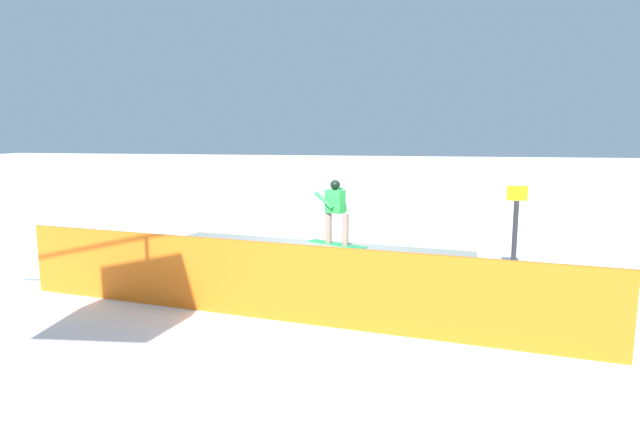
# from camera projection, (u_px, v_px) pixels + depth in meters

# --- Properties ---
(ground_plane) EXTENTS (120.00, 120.00, 0.00)m
(ground_plane) POSITION_uv_depth(u_px,v_px,m) (321.00, 268.00, 11.75)
(ground_plane) COLOR white
(grind_box) EXTENTS (6.75, 1.50, 0.57)m
(grind_box) POSITION_uv_depth(u_px,v_px,m) (321.00, 257.00, 11.71)
(grind_box) COLOR blue
(grind_box) RESTS_ON ground_plane
(snowboarder) EXTENTS (1.44, 0.91, 1.44)m
(snowboarder) POSITION_uv_depth(u_px,v_px,m) (336.00, 209.00, 11.44)
(snowboarder) COLOR #27944E
(snowboarder) RESTS_ON grind_box
(safety_fence) EXTENTS (9.97, 1.43, 1.28)m
(safety_fence) POSITION_uv_depth(u_px,v_px,m) (280.00, 282.00, 8.36)
(safety_fence) COLOR orange
(safety_fence) RESTS_ON ground_plane
(trail_marker) EXTENTS (0.40, 0.10, 1.98)m
(trail_marker) POSITION_uv_depth(u_px,v_px,m) (515.00, 231.00, 10.53)
(trail_marker) COLOR #262628
(trail_marker) RESTS_ON ground_plane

